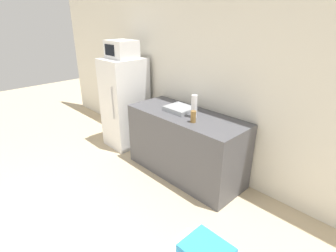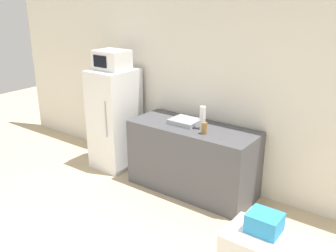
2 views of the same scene
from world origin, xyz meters
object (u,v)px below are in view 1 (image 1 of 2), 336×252
(bottle_short, at_px, (193,117))
(refrigerator, at_px, (125,103))
(microwave, at_px, (122,49))
(bottle_tall, at_px, (194,106))

(bottle_short, bearing_deg, refrigerator, 175.54)
(microwave, distance_m, bottle_short, 1.78)
(bottle_tall, relative_size, bottle_short, 2.02)
(bottle_tall, bearing_deg, microwave, -179.61)
(microwave, xyz_separation_m, bottle_tall, (1.54, 0.01, -0.58))
(bottle_tall, xyz_separation_m, bottle_short, (0.11, -0.14, -0.08))
(microwave, bearing_deg, bottle_tall, 0.39)
(refrigerator, relative_size, bottle_short, 10.22)
(refrigerator, bearing_deg, bottle_short, -4.46)
(refrigerator, xyz_separation_m, bottle_tall, (1.54, 0.01, 0.32))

